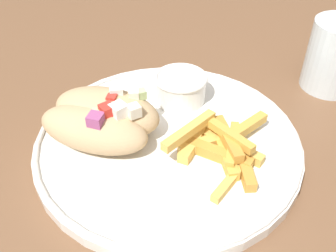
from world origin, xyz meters
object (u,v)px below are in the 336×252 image
at_px(plate, 168,142).
at_px(sauce_ramekin, 181,86).
at_px(water_glass, 335,59).
at_px(pita_sandwich_far, 107,111).
at_px(fries_pile, 222,146).
at_px(pita_sandwich_near, 94,128).

xyz_separation_m(plate, sauce_ramekin, (0.02, 0.08, 0.02)).
distance_m(plate, water_glass, 0.26).
height_order(pita_sandwich_far, water_glass, water_glass).
relative_size(fries_pile, water_glass, 1.34).
distance_m(plate, pita_sandwich_far, 0.08).
bearing_deg(fries_pile, plate, 155.15).
bearing_deg(water_glass, plate, -153.71).
xyz_separation_m(plate, pita_sandwich_near, (-0.08, -0.00, 0.03)).
height_order(plate, water_glass, water_glass).
bearing_deg(fries_pile, pita_sandwich_near, 170.00).
xyz_separation_m(pita_sandwich_near, fries_pile, (0.14, -0.02, -0.01)).
bearing_deg(pita_sandwich_near, sauce_ramekin, 61.17).
relative_size(plate, water_glass, 3.18).
xyz_separation_m(pita_sandwich_near, water_glass, (0.32, 0.12, 0.01)).
height_order(fries_pile, water_glass, water_glass).
bearing_deg(pita_sandwich_near, fries_pile, 13.45).
height_order(pita_sandwich_near, fries_pile, pita_sandwich_near).
bearing_deg(plate, fries_pile, -24.85).
distance_m(pita_sandwich_near, fries_pile, 0.14).
bearing_deg(water_glass, pita_sandwich_far, -163.31).
bearing_deg(water_glass, pita_sandwich_near, -159.52).
distance_m(pita_sandwich_far, water_glass, 0.32).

